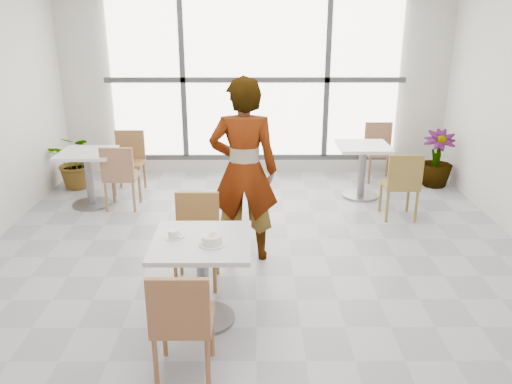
{
  "coord_description": "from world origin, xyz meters",
  "views": [
    {
      "loc": [
        -0.02,
        -4.55,
        2.51
      ],
      "look_at": [
        0.0,
        -0.3,
        1.0
      ],
      "focal_mm": 36.12,
      "sensor_mm": 36.0,
      "label": 1
    }
  ],
  "objects_px": {
    "bg_chair_right_near": "(402,182)",
    "bg_chair_left_far": "(129,157)",
    "chair_near": "(182,319)",
    "plant_right": "(437,159)",
    "oatmeal_bowl": "(212,240)",
    "coffee_cup": "(173,235)",
    "person": "(244,171)",
    "bg_table_right": "(362,163)",
    "bg_chair_right_far": "(379,147)",
    "bg_table_left": "(89,171)",
    "bg_chair_left_near": "(120,173)",
    "main_table": "(203,265)",
    "plant_left": "(78,161)",
    "chair_far": "(197,232)"
  },
  "relations": [
    {
      "from": "bg_chair_right_near",
      "to": "bg_chair_left_far",
      "type": "bearing_deg",
      "value": -17.45
    },
    {
      "from": "chair_near",
      "to": "plant_right",
      "type": "distance_m",
      "value": 5.37
    },
    {
      "from": "chair_near",
      "to": "bg_chair_left_far",
      "type": "xyz_separation_m",
      "value": [
        -1.3,
        4.13,
        0.0
      ]
    },
    {
      "from": "oatmeal_bowl",
      "to": "coffee_cup",
      "type": "height_order",
      "value": "oatmeal_bowl"
    },
    {
      "from": "chair_near",
      "to": "person",
      "type": "height_order",
      "value": "person"
    },
    {
      "from": "bg_chair_left_far",
      "to": "bg_chair_right_near",
      "type": "relative_size",
      "value": 1.0
    },
    {
      "from": "plant_right",
      "to": "person",
      "type": "bearing_deg",
      "value": -140.26
    },
    {
      "from": "chair_near",
      "to": "coffee_cup",
      "type": "relative_size",
      "value": 5.47
    },
    {
      "from": "bg_table_right",
      "to": "bg_chair_right_far",
      "type": "relative_size",
      "value": 0.86
    },
    {
      "from": "bg_table_left",
      "to": "bg_chair_left_near",
      "type": "relative_size",
      "value": 0.86
    },
    {
      "from": "chair_near",
      "to": "plant_right",
      "type": "relative_size",
      "value": 1.03
    },
    {
      "from": "oatmeal_bowl",
      "to": "bg_table_left",
      "type": "distance_m",
      "value": 3.42
    },
    {
      "from": "coffee_cup",
      "to": "bg_chair_left_near",
      "type": "height_order",
      "value": "bg_chair_left_near"
    },
    {
      "from": "coffee_cup",
      "to": "bg_chair_right_near",
      "type": "relative_size",
      "value": 0.18
    },
    {
      "from": "chair_near",
      "to": "bg_chair_right_near",
      "type": "distance_m",
      "value": 3.79
    },
    {
      "from": "bg_chair_left_near",
      "to": "bg_chair_right_near",
      "type": "distance_m",
      "value": 3.59
    },
    {
      "from": "main_table",
      "to": "plant_left",
      "type": "relative_size",
      "value": 0.99
    },
    {
      "from": "chair_far",
      "to": "plant_left",
      "type": "height_order",
      "value": "chair_far"
    },
    {
      "from": "bg_chair_right_near",
      "to": "plant_left",
      "type": "relative_size",
      "value": 1.08
    },
    {
      "from": "oatmeal_bowl",
      "to": "coffee_cup",
      "type": "xyz_separation_m",
      "value": [
        -0.32,
        0.13,
        -0.01
      ]
    },
    {
      "from": "main_table",
      "to": "bg_table_right",
      "type": "distance_m",
      "value": 3.66
    },
    {
      "from": "main_table",
      "to": "bg_chair_left_far",
      "type": "bearing_deg",
      "value": 112.17
    },
    {
      "from": "oatmeal_bowl",
      "to": "coffee_cup",
      "type": "relative_size",
      "value": 1.32
    },
    {
      "from": "chair_far",
      "to": "bg_chair_left_far",
      "type": "distance_m",
      "value": 2.95
    },
    {
      "from": "main_table",
      "to": "chair_far",
      "type": "bearing_deg",
      "value": 99.67
    },
    {
      "from": "coffee_cup",
      "to": "bg_table_left",
      "type": "xyz_separation_m",
      "value": [
        -1.55,
        2.72,
        -0.29
      ]
    },
    {
      "from": "bg_table_left",
      "to": "bg_chair_left_near",
      "type": "bearing_deg",
      "value": -19.41
    },
    {
      "from": "person",
      "to": "bg_chair_left_far",
      "type": "relative_size",
      "value": 2.21
    },
    {
      "from": "bg_chair_left_far",
      "to": "bg_chair_right_far",
      "type": "bearing_deg",
      "value": 8.35
    },
    {
      "from": "chair_far",
      "to": "bg_chair_right_far",
      "type": "relative_size",
      "value": 1.0
    },
    {
      "from": "coffee_cup",
      "to": "chair_far",
      "type": "bearing_deg",
      "value": 80.66
    },
    {
      "from": "main_table",
      "to": "bg_table_right",
      "type": "relative_size",
      "value": 1.07
    },
    {
      "from": "bg_table_left",
      "to": "plant_right",
      "type": "bearing_deg",
      "value": 9.23
    },
    {
      "from": "coffee_cup",
      "to": "bg_table_right",
      "type": "bearing_deg",
      "value": 54.66
    },
    {
      "from": "coffee_cup",
      "to": "plant_left",
      "type": "distance_m",
      "value": 3.99
    },
    {
      "from": "bg_table_right",
      "to": "bg_chair_left_near",
      "type": "xyz_separation_m",
      "value": [
        -3.26,
        -0.5,
        0.01
      ]
    },
    {
      "from": "chair_near",
      "to": "bg_table_left",
      "type": "distance_m",
      "value": 3.9
    },
    {
      "from": "person",
      "to": "bg_chair_left_near",
      "type": "height_order",
      "value": "person"
    },
    {
      "from": "bg_chair_right_near",
      "to": "plant_left",
      "type": "height_order",
      "value": "bg_chair_right_near"
    },
    {
      "from": "chair_far",
      "to": "bg_chair_right_far",
      "type": "height_order",
      "value": "same"
    },
    {
      "from": "chair_far",
      "to": "plant_left",
      "type": "xyz_separation_m",
      "value": [
        -2.06,
        2.79,
        -0.1
      ]
    },
    {
      "from": "bg_chair_right_near",
      "to": "plant_right",
      "type": "distance_m",
      "value": 1.59
    },
    {
      "from": "plant_left",
      "to": "chair_far",
      "type": "bearing_deg",
      "value": -53.67
    },
    {
      "from": "bg_chair_left_far",
      "to": "plant_right",
      "type": "height_order",
      "value": "bg_chair_left_far"
    },
    {
      "from": "bg_table_right",
      "to": "bg_chair_right_far",
      "type": "bearing_deg",
      "value": 63.24
    },
    {
      "from": "bg_chair_right_far",
      "to": "main_table",
      "type": "bearing_deg",
      "value": -120.98
    },
    {
      "from": "bg_table_left",
      "to": "bg_chair_right_far",
      "type": "height_order",
      "value": "bg_chair_right_far"
    },
    {
      "from": "person",
      "to": "bg_chair_right_far",
      "type": "height_order",
      "value": "person"
    },
    {
      "from": "person",
      "to": "bg_table_left",
      "type": "distance_m",
      "value": 2.65
    },
    {
      "from": "plant_left",
      "to": "oatmeal_bowl",
      "type": "bearing_deg",
      "value": -57.76
    }
  ]
}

